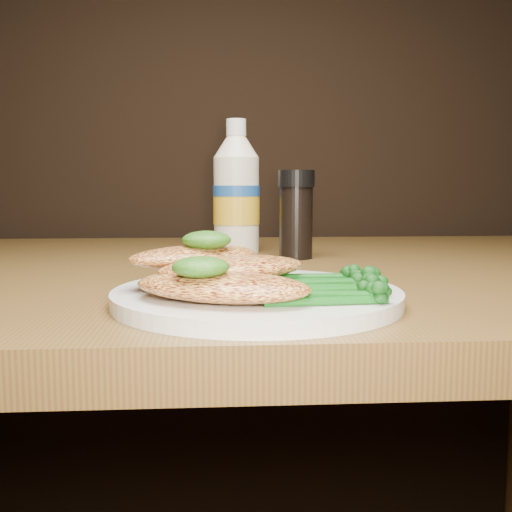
{
  "coord_description": "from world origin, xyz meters",
  "views": [
    {
      "loc": [
        -0.08,
        0.28,
        0.85
      ],
      "look_at": [
        -0.04,
        0.8,
        0.79
      ],
      "focal_mm": 41.73,
      "sensor_mm": 36.0,
      "label": 1
    }
  ],
  "objects": [
    {
      "name": "mayo_bottle",
      "position": [
        -0.04,
        1.18,
        0.85
      ],
      "size": [
        0.07,
        0.07,
        0.2
      ],
      "primitive_type": null,
      "rotation": [
        0.0,
        0.0,
        0.05
      ],
      "color": "silver",
      "rests_on": "dining_table"
    },
    {
      "name": "broccolini_bundle",
      "position": [
        0.01,
        0.75,
        0.77
      ],
      "size": [
        0.14,
        0.11,
        0.02
      ],
      "primitive_type": null,
      "rotation": [
        0.0,
        0.0,
        0.18
      ],
      "color": "#125214",
      "rests_on": "plate"
    },
    {
      "name": "pepper_grinder",
      "position": [
        0.04,
        1.1,
        0.81
      ],
      "size": [
        0.06,
        0.06,
        0.12
      ],
      "primitive_type": null,
      "rotation": [
        0.0,
        0.0,
        -0.36
      ],
      "color": "black",
      "rests_on": "dining_table"
    },
    {
      "name": "chicken_back",
      "position": [
        -0.09,
        0.8,
        0.79
      ],
      "size": [
        0.14,
        0.11,
        0.02
      ],
      "primitive_type": "ellipsoid",
      "rotation": [
        0.0,
        0.0,
        0.53
      ],
      "color": "#EC9F4B",
      "rests_on": "plate"
    },
    {
      "name": "chicken_mid",
      "position": [
        -0.06,
        0.78,
        0.78
      ],
      "size": [
        0.15,
        0.12,
        0.02
      ],
      "primitive_type": "ellipsoid",
      "rotation": [
        0.0,
        0.0,
        0.44
      ],
      "color": "#EC9F4B",
      "rests_on": "plate"
    },
    {
      "name": "plate",
      "position": [
        -0.04,
        0.78,
        0.76
      ],
      "size": [
        0.25,
        0.25,
        0.01
      ],
      "primitive_type": "cylinder",
      "color": "white",
      "rests_on": "dining_table"
    },
    {
      "name": "pesto_back",
      "position": [
        -0.08,
        0.8,
        0.8
      ],
      "size": [
        0.05,
        0.05,
        0.02
      ],
      "primitive_type": "ellipsoid",
      "rotation": [
        0.0,
        0.0,
        -0.23
      ],
      "color": "#0D3207",
      "rests_on": "chicken_back"
    },
    {
      "name": "pesto_front",
      "position": [
        -0.09,
        0.72,
        0.79
      ],
      "size": [
        0.04,
        0.04,
        0.02
      ],
      "primitive_type": "ellipsoid",
      "rotation": [
        0.0,
        0.0,
        0.01
      ],
      "color": "#0D3207",
      "rests_on": "chicken_front"
    },
    {
      "name": "chicken_front",
      "position": [
        -0.07,
        0.73,
        0.77
      ],
      "size": [
        0.16,
        0.12,
        0.02
      ],
      "primitive_type": "ellipsoid",
      "rotation": [
        0.0,
        0.0,
        -0.41
      ],
      "color": "#EC9F4B",
      "rests_on": "plate"
    }
  ]
}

